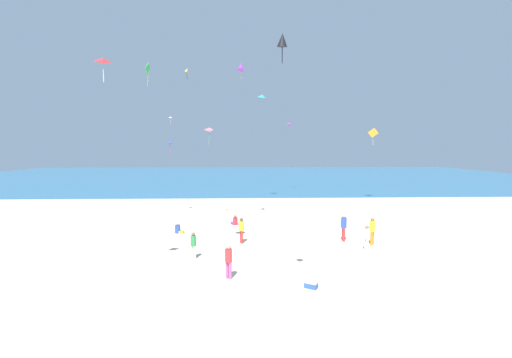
# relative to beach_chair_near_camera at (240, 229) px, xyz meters

# --- Properties ---
(ground_plane) EXTENTS (120.00, 120.00, 0.00)m
(ground_plane) POSITION_rel_beach_chair_near_camera_xyz_m (1.11, -0.35, -0.26)
(ground_plane) COLOR beige
(ocean_water) EXTENTS (120.00, 60.00, 0.05)m
(ocean_water) POSITION_rel_beach_chair_near_camera_xyz_m (1.11, 45.92, -0.23)
(ocean_water) COLOR teal
(ocean_water) RESTS_ON ground_plane
(beach_chair_near_camera) EXTENTS (0.65, 0.76, 0.58)m
(beach_chair_near_camera) POSITION_rel_beach_chair_near_camera_xyz_m (0.00, 0.00, 0.00)
(beach_chair_near_camera) COLOR white
(beach_chair_near_camera) RESTS_ON ground_plane
(cooler_box) EXTENTS (0.65, 0.58, 0.27)m
(cooler_box) POSITION_rel_beach_chair_near_camera_xyz_m (3.23, -9.30, -0.12)
(cooler_box) COLOR #2D56B7
(cooler_box) RESTS_ON ground_plane
(person_0) EXTENTS (0.37, 0.37, 1.53)m
(person_0) POSITION_rel_beach_chair_near_camera_xyz_m (7.49, -4.28, 0.62)
(person_0) COLOR white
(person_0) RESTS_ON ground_plane
(person_1) EXTENTS (0.38, 0.38, 1.45)m
(person_1) POSITION_rel_beach_chair_near_camera_xyz_m (-2.42, -5.32, 0.58)
(person_1) COLOR white
(person_1) RESTS_ON ground_plane
(person_2) EXTENTS (0.35, 0.35, 1.76)m
(person_2) POSITION_rel_beach_chair_near_camera_xyz_m (6.74, -2.25, 0.76)
(person_2) COLOR red
(person_2) RESTS_ON ground_plane
(person_3) EXTENTS (0.63, 0.68, 0.77)m
(person_3) POSITION_rel_beach_chair_near_camera_xyz_m (-0.40, 2.52, 0.02)
(person_3) COLOR red
(person_3) RESTS_ON ground_plane
(person_4) EXTENTS (0.45, 0.45, 1.61)m
(person_4) POSITION_rel_beach_chair_near_camera_xyz_m (-0.37, -8.15, 0.67)
(person_4) COLOR #D8599E
(person_4) RESTS_ON ground_plane
(person_5) EXTENTS (0.49, 0.49, 1.74)m
(person_5) POSITION_rel_beach_chair_near_camera_xyz_m (8.27, -3.14, 0.74)
(person_5) COLOR orange
(person_5) RESTS_ON ground_plane
(person_6) EXTENTS (0.40, 0.40, 1.62)m
(person_6) POSITION_rel_beach_chair_near_camera_xyz_m (0.16, -2.48, 0.68)
(person_6) COLOR red
(person_6) RESTS_ON ground_plane
(person_7) EXTENTS (0.67, 0.43, 0.79)m
(person_7) POSITION_rel_beach_chair_near_camera_xyz_m (-4.33, 0.13, 0.03)
(person_7) COLOR blue
(person_7) RESTS_ON ground_plane
(kite_red) EXTENTS (0.63, 0.55, 0.99)m
(kite_red) POSITION_rel_beach_chair_near_camera_xyz_m (-5.46, -8.71, 9.36)
(kite_red) COLOR red
(kite_blue) EXTENTS (0.42, 0.54, 1.57)m
(kite_blue) POSITION_rel_beach_chair_near_camera_xyz_m (-7.34, 11.78, 6.32)
(kite_blue) COLOR blue
(kite_pink) EXTENTS (0.68, 0.58, 1.51)m
(kite_pink) POSITION_rel_beach_chair_near_camera_xyz_m (-2.55, 4.76, 7.28)
(kite_pink) COLOR pink
(kite_black) EXTENTS (0.42, 0.48, 1.05)m
(kite_black) POSITION_rel_beach_chair_near_camera_xyz_m (1.72, -10.94, 9.54)
(kite_black) COLOR black
(kite_orange) EXTENTS (0.92, 0.77, 1.88)m
(kite_orange) POSITION_rel_beach_chair_near_camera_xyz_m (14.58, 13.43, 7.33)
(kite_orange) COLOR orange
(kite_teal) EXTENTS (1.04, 0.97, 1.20)m
(kite_teal) POSITION_rel_beach_chair_near_camera_xyz_m (2.32, 13.54, 11.31)
(kite_teal) COLOR #1EADAD
(kite_yellow) EXTENTS (0.60, 0.45, 1.43)m
(kite_yellow) POSITION_rel_beach_chair_near_camera_xyz_m (-6.57, 18.29, 15.04)
(kite_yellow) COLOR yellow
(kite_white) EXTENTS (0.45, 0.41, 1.00)m
(kite_white) POSITION_rel_beach_chair_near_camera_xyz_m (-8.96, 19.65, 9.52)
(kite_white) COLOR white
(kite_green) EXTENTS (0.20, 0.81, 1.75)m
(kite_green) POSITION_rel_beach_chair_near_camera_xyz_m (-7.11, 3.63, 11.83)
(kite_green) COLOR green
(kite_purple) EXTENTS (0.64, 0.79, 1.29)m
(kite_purple) POSITION_rel_beach_chair_near_camera_xyz_m (0.13, 2.70, 11.85)
(kite_purple) COLOR purple
(kite_magenta) EXTENTS (0.59, 0.75, 1.29)m
(kite_magenta) POSITION_rel_beach_chair_near_camera_xyz_m (6.44, 21.60, 8.90)
(kite_magenta) COLOR #DB3DA8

